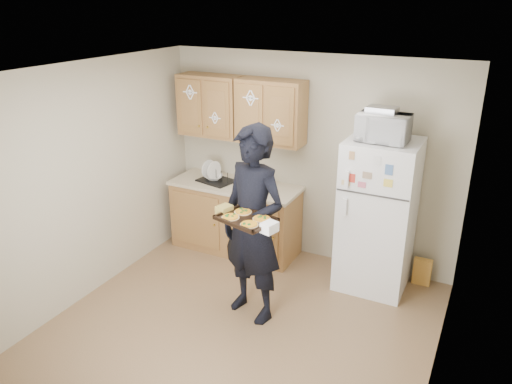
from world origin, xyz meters
TOP-DOWN VIEW (x-y plane):
  - floor at (0.00, 0.00)m, footprint 3.60×3.60m
  - ceiling at (0.00, 0.00)m, footprint 3.60×3.60m
  - wall_back at (0.00, 1.80)m, footprint 3.60×0.04m
  - wall_front at (0.00, -1.80)m, footprint 3.60×0.04m
  - wall_left at (-1.80, 0.00)m, footprint 0.04×3.60m
  - wall_right at (1.80, 0.00)m, footprint 0.04×3.60m
  - refrigerator at (0.95, 1.43)m, footprint 0.75×0.70m
  - base_cabinet at (-0.85, 1.48)m, footprint 1.60×0.60m
  - countertop at (-0.85, 1.48)m, footprint 1.64×0.64m
  - upper_cab_left at (-1.25, 1.61)m, footprint 0.80×0.33m
  - upper_cab_right at (-0.43, 1.61)m, footprint 0.80×0.33m
  - cereal_box at (1.47, 1.67)m, footprint 0.20×0.07m
  - person at (-0.01, 0.31)m, footprint 0.83×0.65m
  - baking_tray at (0.07, 0.02)m, footprint 0.57×0.48m
  - pizza_front_left at (-0.06, -0.03)m, footprint 0.16×0.16m
  - pizza_front_right at (0.16, -0.09)m, footprint 0.16×0.16m
  - pizza_back_left at (-0.02, 0.13)m, footprint 0.16×0.16m
  - pizza_back_right at (0.20, 0.07)m, footprint 0.16×0.16m
  - microwave at (0.93, 1.38)m, footprint 0.52×0.36m
  - foil_pan at (0.90, 1.41)m, footprint 0.31×0.22m
  - dish_rack at (-1.11, 1.46)m, footprint 0.49×0.41m
  - bowl at (-1.14, 1.46)m, footprint 0.27×0.27m
  - soap_bottle at (-0.39, 1.38)m, footprint 0.10×0.11m

SIDE VIEW (x-z plane):
  - floor at x=0.00m, z-range 0.00..0.00m
  - cereal_box at x=1.47m, z-range 0.00..0.32m
  - base_cabinet at x=-0.85m, z-range 0.00..0.86m
  - refrigerator at x=0.95m, z-range 0.00..1.70m
  - countertop at x=-0.85m, z-range 0.86..0.90m
  - bowl at x=-1.14m, z-range 0.92..0.97m
  - dish_rack at x=-1.11m, z-range 0.90..1.07m
  - soap_bottle at x=-0.39m, z-range 0.90..1.10m
  - person at x=-0.01m, z-range 0.00..2.00m
  - baking_tray at x=0.07m, z-range 1.18..1.22m
  - pizza_front_left at x=-0.06m, z-range 1.21..1.23m
  - pizza_front_right at x=0.16m, z-range 1.21..1.23m
  - pizza_back_left at x=-0.02m, z-range 1.21..1.23m
  - pizza_back_right at x=0.20m, z-range 1.21..1.23m
  - wall_back at x=0.00m, z-range 0.00..2.50m
  - wall_front at x=0.00m, z-range 0.00..2.50m
  - wall_left at x=-1.80m, z-range 0.00..2.50m
  - wall_right at x=1.80m, z-range 0.00..2.50m
  - upper_cab_left at x=-1.25m, z-range 1.45..2.20m
  - upper_cab_right at x=-0.43m, z-range 1.45..2.20m
  - microwave at x=0.93m, z-range 1.70..1.98m
  - foil_pan at x=0.90m, z-range 1.98..2.05m
  - ceiling at x=0.00m, z-range 2.50..2.50m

